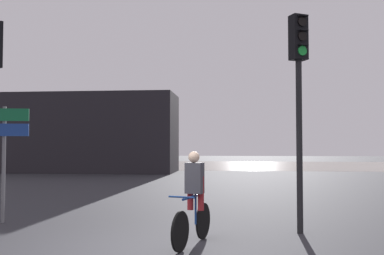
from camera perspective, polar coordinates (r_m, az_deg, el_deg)
water_strip at (r=36.61m, az=3.02°, el=-5.02°), size 80.00×16.00×0.01m
distant_building at (r=28.14m, az=-13.85°, el=-0.75°), size 11.36×4.00×4.94m
traffic_light_near_right at (r=8.81m, az=14.06°, el=6.09°), size 0.39×0.41×4.33m
direction_sign_post at (r=10.48m, az=-23.82°, el=-1.80°), size 1.08×0.25×2.60m
cyclist at (r=7.58m, az=0.24°, el=-9.26°), size 0.62×1.65×1.62m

